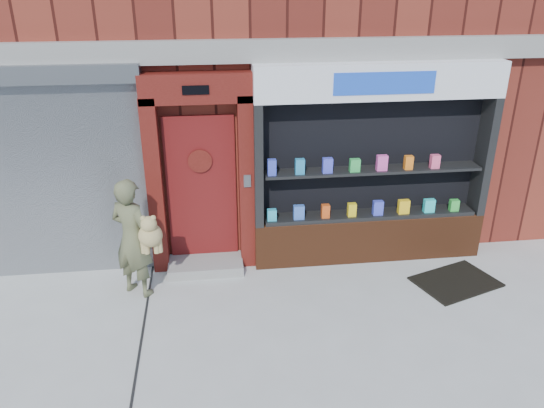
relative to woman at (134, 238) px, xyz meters
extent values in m
plane|color=#9E9E99|center=(1.67, -1.21, -0.86)|extent=(80.00, 80.00, 0.00)
cube|color=gray|center=(1.67, 0.71, 2.29)|extent=(12.00, 0.16, 0.30)
cube|color=gray|center=(-1.33, 0.73, 0.54)|extent=(3.00, 0.10, 2.80)
cube|color=slate|center=(-1.33, 0.67, 2.06)|extent=(3.10, 0.30, 0.24)
cube|color=#4A100C|center=(0.27, 0.65, 0.44)|extent=(0.22, 0.28, 2.60)
cube|color=#4A100C|center=(1.57, 0.65, 0.44)|extent=(0.22, 0.28, 2.60)
cube|color=#4A100C|center=(0.92, 0.65, 1.84)|extent=(1.50, 0.28, 0.40)
cube|color=black|center=(0.92, 0.50, 1.84)|extent=(0.35, 0.01, 0.12)
cube|color=#591010|center=(0.92, 0.76, 0.34)|extent=(1.00, 0.06, 2.20)
cylinder|color=black|center=(0.92, 0.72, 0.79)|extent=(0.28, 0.02, 0.28)
cylinder|color=#4A100C|center=(0.92, 0.71, 0.79)|extent=(0.34, 0.02, 0.34)
cube|color=gray|center=(0.92, 0.49, -0.78)|extent=(1.10, 0.55, 0.15)
cube|color=slate|center=(1.57, 0.50, 0.54)|extent=(0.10, 0.02, 0.18)
cube|color=#582A14|center=(3.42, 0.59, -0.51)|extent=(3.50, 0.40, 0.70)
cube|color=black|center=(1.73, 0.59, 0.74)|extent=(0.12, 0.40, 1.80)
cube|color=black|center=(5.11, 0.59, 0.74)|extent=(0.12, 0.40, 1.80)
cube|color=black|center=(3.42, 0.77, 0.74)|extent=(3.30, 0.03, 1.80)
cube|color=black|center=(3.42, 0.59, -0.13)|extent=(3.20, 0.36, 0.06)
cube|color=black|center=(3.42, 0.59, 0.59)|extent=(3.20, 0.36, 0.04)
cube|color=white|center=(3.42, 0.59, 1.89)|extent=(3.50, 0.40, 0.50)
cube|color=#1842B7|center=(3.42, 0.38, 1.89)|extent=(1.40, 0.01, 0.30)
cube|color=#29ADCF|center=(1.92, 0.51, -0.01)|extent=(0.13, 0.09, 0.17)
cube|color=blue|center=(2.32, 0.51, 0.01)|extent=(0.16, 0.09, 0.21)
cube|color=#DF4E17|center=(2.72, 0.51, 0.00)|extent=(0.12, 0.09, 0.20)
cube|color=yellow|center=(3.12, 0.51, 0.00)|extent=(0.12, 0.09, 0.20)
cube|color=blue|center=(3.52, 0.51, 0.01)|extent=(0.15, 0.09, 0.22)
cube|color=yellow|center=(3.92, 0.51, 0.01)|extent=(0.16, 0.09, 0.21)
cube|color=#29D0CE|center=(4.32, 0.51, 0.00)|extent=(0.16, 0.09, 0.20)
cube|color=green|center=(4.72, 0.51, -0.01)|extent=(0.13, 0.09, 0.17)
cube|color=blue|center=(1.92, 0.51, 0.73)|extent=(0.12, 0.09, 0.23)
cube|color=teal|center=(2.32, 0.51, 0.72)|extent=(0.13, 0.09, 0.22)
cube|color=#4049DB|center=(2.72, 0.51, 0.72)|extent=(0.14, 0.09, 0.22)
cube|color=green|center=(3.12, 0.51, 0.70)|extent=(0.15, 0.09, 0.19)
cube|color=#ED4FAB|center=(3.52, 0.51, 0.72)|extent=(0.15, 0.09, 0.22)
cube|color=orange|center=(3.92, 0.51, 0.71)|extent=(0.12, 0.09, 0.20)
cube|color=#FB5380|center=(4.32, 0.51, 0.71)|extent=(0.13, 0.09, 0.20)
imported|color=brown|center=(-0.03, 0.02, -0.01)|extent=(0.74, 0.68, 1.69)
sphere|color=#A48C52|center=(0.23, -0.13, 0.08)|extent=(0.32, 0.32, 0.32)
sphere|color=#A48C52|center=(0.23, -0.18, 0.27)|extent=(0.21, 0.21, 0.21)
sphere|color=#A48C52|center=(0.17, -0.18, 0.36)|extent=(0.07, 0.07, 0.07)
sphere|color=#A48C52|center=(0.30, -0.18, 0.36)|extent=(0.07, 0.07, 0.07)
cylinder|color=#A48C52|center=(0.13, -0.13, -0.07)|extent=(0.07, 0.07, 0.19)
cylinder|color=#A48C52|center=(0.34, -0.13, -0.07)|extent=(0.07, 0.07, 0.19)
cylinder|color=#A48C52|center=(0.17, -0.15, -0.07)|extent=(0.07, 0.07, 0.19)
cylinder|color=#A48C52|center=(0.30, -0.15, -0.07)|extent=(0.07, 0.07, 0.19)
cube|color=black|center=(4.49, -0.31, -0.84)|extent=(1.32, 1.12, 0.03)
camera|label=1|loc=(1.05, -6.46, 3.28)|focal=35.00mm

